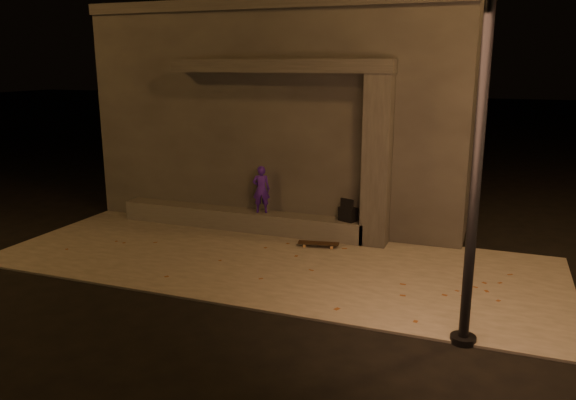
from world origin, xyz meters
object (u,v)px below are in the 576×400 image
at_px(skateboard, 318,243).
at_px(street_lamp_0, 490,10).
at_px(column, 377,161).
at_px(backpack, 348,213).
at_px(skateboarder, 261,189).

xyz_separation_m(skateboard, street_lamp_0, (3.16, -3.20, 4.35)).
distance_m(column, street_lamp_0, 5.12).
xyz_separation_m(backpack, skateboard, (-0.45, -0.65, -0.55)).
relative_size(column, street_lamp_0, 0.45).
bearing_deg(street_lamp_0, skateboarder, 141.02).
xyz_separation_m(column, skateboarder, (-2.65, 0.00, -0.81)).
height_order(backpack, skateboard, backpack).
distance_m(backpack, street_lamp_0, 6.05).
distance_m(skateboarder, backpack, 2.08).
bearing_deg(skateboarder, column, 163.33).
relative_size(column, backpack, 6.96).
bearing_deg(backpack, skateboard, -102.57).
bearing_deg(column, street_lamp_0, -61.28).
bearing_deg(skateboarder, street_lamp_0, 124.35).
distance_m(skateboarder, skateboard, 1.95).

